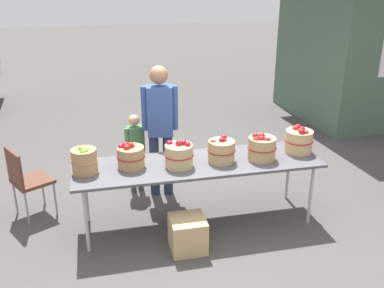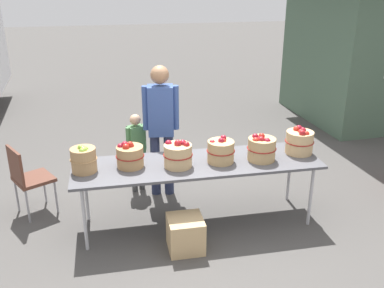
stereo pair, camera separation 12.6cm
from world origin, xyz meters
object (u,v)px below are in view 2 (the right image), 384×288
at_px(vendor_adult, 161,121).
at_px(folding_chair, 27,175).
at_px(apple_basket_red_1, 178,155).
at_px(apple_basket_green_0, 84,159).
at_px(apple_basket_red_3, 261,148).
at_px(apple_basket_red_4, 300,141).
at_px(apple_basket_red_0, 130,155).
at_px(apple_basket_red_2, 221,151).
at_px(produce_crate, 186,234).
at_px(child_customer, 137,147).
at_px(market_table, 197,165).

height_order(vendor_adult, folding_chair, vendor_adult).
bearing_deg(apple_basket_red_1, apple_basket_green_0, 176.31).
relative_size(apple_basket_red_3, apple_basket_red_4, 0.98).
bearing_deg(apple_basket_red_1, apple_basket_red_0, 169.28).
bearing_deg(folding_chair, apple_basket_red_2, -134.39).
relative_size(apple_basket_red_0, vendor_adult, 0.18).
bearing_deg(folding_chair, vendor_adult, -111.25).
relative_size(apple_basket_green_0, vendor_adult, 0.18).
bearing_deg(produce_crate, apple_basket_red_3, 24.39).
xyz_separation_m(apple_basket_green_0, apple_basket_red_2, (1.45, -0.04, -0.01)).
bearing_deg(apple_basket_red_1, apple_basket_red_4, 3.76).
height_order(child_customer, produce_crate, child_customer).
xyz_separation_m(apple_basket_red_1, apple_basket_red_4, (1.42, 0.09, 0.01)).
height_order(apple_basket_green_0, apple_basket_red_1, apple_basket_red_1).
xyz_separation_m(apple_basket_red_3, produce_crate, (-0.93, -0.42, -0.71)).
bearing_deg(apple_basket_red_0, child_customer, 81.57).
xyz_separation_m(apple_basket_green_0, apple_basket_red_4, (2.40, 0.03, -0.00)).
bearing_deg(apple_basket_red_0, apple_basket_red_3, -4.32).
bearing_deg(apple_basket_red_1, apple_basket_red_2, 2.89).
xyz_separation_m(apple_basket_green_0, apple_basket_red_0, (0.47, 0.03, -0.02)).
bearing_deg(apple_basket_red_4, market_table, -178.08).
relative_size(apple_basket_red_4, produce_crate, 0.92).
relative_size(apple_basket_red_4, folding_chair, 0.38).
bearing_deg(vendor_adult, apple_basket_red_3, 147.70).
height_order(market_table, folding_chair, folding_chair).
height_order(market_table, child_customer, child_customer).
xyz_separation_m(apple_basket_red_3, child_customer, (-1.30, 0.99, -0.27)).
bearing_deg(apple_basket_red_4, apple_basket_red_2, -175.81).
height_order(apple_basket_green_0, folding_chair, apple_basket_green_0).
bearing_deg(apple_basket_red_2, apple_basket_red_0, 175.83).
bearing_deg(apple_basket_red_0, apple_basket_red_2, -4.17).
bearing_deg(apple_basket_red_3, apple_basket_red_4, 12.12).
bearing_deg(market_table, apple_basket_red_0, 176.67).
height_order(apple_basket_red_2, vendor_adult, vendor_adult).
height_order(apple_basket_red_4, child_customer, apple_basket_red_4).
relative_size(market_table, apple_basket_red_2, 8.71).
bearing_deg(apple_basket_red_1, apple_basket_red_3, -0.79).
bearing_deg(apple_basket_red_2, apple_basket_red_1, -177.11).
distance_m(apple_basket_red_0, apple_basket_red_2, 0.98).
xyz_separation_m(apple_basket_red_3, apple_basket_red_4, (0.49, 0.11, 0.00)).
bearing_deg(produce_crate, apple_basket_red_0, 133.35).
distance_m(market_table, apple_basket_red_2, 0.30).
xyz_separation_m(folding_chair, produce_crate, (1.66, -1.05, -0.33)).
relative_size(apple_basket_red_3, child_customer, 0.31).
xyz_separation_m(apple_basket_red_0, vendor_adult, (0.43, 0.73, 0.11)).
distance_m(market_table, folding_chair, 1.98).
relative_size(apple_basket_red_3, vendor_adult, 0.19).
bearing_deg(child_customer, apple_basket_red_3, 119.55).
relative_size(apple_basket_green_0, apple_basket_red_2, 0.96).
distance_m(apple_basket_red_1, folding_chair, 1.81).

